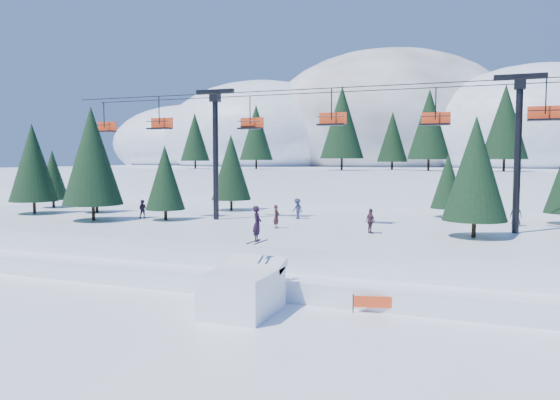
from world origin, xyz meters
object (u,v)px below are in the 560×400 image
(banner_far, at_px, (443,304))
(chairlift, at_px, (333,132))
(jump_kicker, at_px, (243,289))
(banner_near, at_px, (383,302))

(banner_far, bearing_deg, chairlift, 125.73)
(jump_kicker, distance_m, chairlift, 17.46)
(jump_kicker, xyz_separation_m, chairlift, (0.08, 15.43, 8.17))
(banner_far, bearing_deg, jump_kicker, -160.74)
(jump_kicker, bearing_deg, chairlift, 89.70)
(banner_near, relative_size, banner_far, 1.00)
(chairlift, height_order, banner_near, chairlift)
(jump_kicker, relative_size, banner_far, 1.81)
(jump_kicker, height_order, banner_far, jump_kicker)
(jump_kicker, relative_size, banner_near, 1.81)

